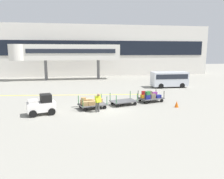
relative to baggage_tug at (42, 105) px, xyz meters
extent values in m
plane|color=gray|center=(4.76, 0.84, -0.75)|extent=(120.00, 120.00, 0.00)
cube|color=yellow|center=(0.92, 7.49, -0.75)|extent=(19.65, 2.49, 0.01)
cube|color=silver|center=(4.76, 26.84, 4.24)|extent=(50.52, 2.40, 9.98)
cube|color=black|center=(4.76, 25.59, 4.74)|extent=(48.00, 0.12, 2.80)
cube|color=silver|center=(2.01, 20.84, 3.94)|extent=(16.16, 2.20, 2.60)
cylinder|color=silver|center=(-6.67, 20.84, 3.94)|extent=(3.00, 3.00, 2.60)
cube|color=#1E232D|center=(2.01, 19.70, 4.14)|extent=(14.54, 0.08, 0.70)
cylinder|color=#59595B|center=(-2.43, 20.84, 0.94)|extent=(0.50, 0.50, 3.39)
cylinder|color=#59595B|center=(6.45, 20.84, 0.94)|extent=(0.50, 0.50, 3.39)
cube|color=white|center=(-0.03, -0.01, -0.12)|extent=(2.32, 1.63, 0.70)
cube|color=black|center=(0.32, 0.09, 0.53)|extent=(1.04, 1.17, 0.60)
cube|color=silver|center=(-0.59, -0.16, 0.35)|extent=(0.93, 1.09, 0.24)
cylinder|color=black|center=(-0.83, 0.31, -0.47)|extent=(0.59, 0.32, 0.56)
cylinder|color=black|center=(-0.55, -0.70, -0.47)|extent=(0.59, 0.32, 0.56)
cylinder|color=black|center=(0.48, 0.68, -0.47)|extent=(0.59, 0.32, 0.56)
cylinder|color=black|center=(0.77, -0.33, -0.47)|extent=(0.59, 0.32, 0.56)
cube|color=#4C4C4F|center=(4.01, 1.12, -0.39)|extent=(2.59, 1.97, 0.08)
cylinder|color=#237033|center=(2.82, 1.46, 0.00)|extent=(0.06, 0.06, 0.70)
cylinder|color=#237033|center=(3.17, 0.22, 0.00)|extent=(0.06, 0.06, 0.70)
cylinder|color=#237033|center=(4.86, 2.03, 0.00)|extent=(0.06, 0.06, 0.70)
cylinder|color=#237033|center=(5.20, 0.79, 0.00)|extent=(0.06, 0.06, 0.70)
cylinder|color=black|center=(3.02, 1.46, -0.59)|extent=(0.34, 0.18, 0.32)
cylinder|color=black|center=(3.34, 0.32, -0.59)|extent=(0.34, 0.18, 0.32)
cylinder|color=black|center=(4.68, 1.93, -0.59)|extent=(0.34, 0.18, 0.32)
cylinder|color=black|center=(5.00, 0.78, -0.59)|extent=(0.34, 0.18, 0.32)
cylinder|color=#333333|center=(2.57, 0.72, -0.41)|extent=(0.69, 0.24, 0.05)
cube|color=olive|center=(3.25, 1.20, -0.17)|extent=(0.57, 0.52, 0.37)
cube|color=#9E7A4C|center=(3.37, 0.66, -0.18)|extent=(0.45, 0.48, 0.34)
cube|color=tan|center=(3.68, 1.36, -0.15)|extent=(0.53, 0.49, 0.41)
cube|color=olive|center=(3.83, 0.76, -0.18)|extent=(0.65, 0.57, 0.34)
cube|color=olive|center=(4.15, 1.46, -0.19)|extent=(0.52, 0.56, 0.33)
cube|color=tan|center=(4.29, 0.91, -0.19)|extent=(0.48, 0.45, 0.32)
cube|color=#A87F4C|center=(4.63, 1.67, -0.17)|extent=(0.61, 0.56, 0.36)
cube|color=#A87F4C|center=(3.25, 1.20, 0.13)|extent=(0.43, 0.39, 0.22)
cube|color=#4C4C4F|center=(6.90, 1.93, -0.39)|extent=(2.59, 1.97, 0.08)
cylinder|color=#237033|center=(5.71, 2.27, 0.00)|extent=(0.06, 0.06, 0.70)
cylinder|color=#237033|center=(6.06, 1.03, 0.00)|extent=(0.06, 0.06, 0.70)
cylinder|color=#237033|center=(7.75, 2.84, 0.00)|extent=(0.06, 0.06, 0.70)
cylinder|color=#237033|center=(8.09, 1.60, 0.00)|extent=(0.06, 0.06, 0.70)
cylinder|color=black|center=(5.91, 2.27, -0.59)|extent=(0.34, 0.18, 0.32)
cylinder|color=black|center=(6.23, 1.13, -0.59)|extent=(0.34, 0.18, 0.32)
cylinder|color=black|center=(7.57, 2.74, -0.59)|extent=(0.34, 0.18, 0.32)
cylinder|color=black|center=(7.89, 1.59, -0.59)|extent=(0.34, 0.18, 0.32)
cylinder|color=#333333|center=(5.46, 1.53, -0.41)|extent=(0.69, 0.24, 0.05)
cube|color=#4C4C4F|center=(9.79, 2.74, -0.39)|extent=(2.59, 1.97, 0.08)
cylinder|color=black|center=(8.60, 3.08, 0.00)|extent=(0.06, 0.06, 0.70)
cylinder|color=black|center=(8.94, 1.84, 0.00)|extent=(0.06, 0.06, 0.70)
cylinder|color=black|center=(10.63, 3.65, 0.00)|extent=(0.06, 0.06, 0.70)
cylinder|color=black|center=(10.98, 2.41, 0.00)|extent=(0.06, 0.06, 0.70)
cylinder|color=black|center=(8.80, 3.08, -0.59)|extent=(0.34, 0.18, 0.32)
cylinder|color=black|center=(9.12, 1.94, -0.59)|extent=(0.34, 0.18, 0.32)
cylinder|color=black|center=(10.46, 3.55, -0.59)|extent=(0.34, 0.18, 0.32)
cylinder|color=black|center=(10.78, 2.40, -0.59)|extent=(0.34, 0.18, 0.32)
cylinder|color=#333333|center=(8.34, 2.34, -0.41)|extent=(0.69, 0.24, 0.05)
cube|color=orange|center=(9.06, 2.82, -0.19)|extent=(0.60, 0.46, 0.32)
cube|color=navy|center=(9.28, 2.24, -0.14)|extent=(0.55, 0.45, 0.42)
cube|color=orange|center=(9.74, 3.03, -0.17)|extent=(0.46, 0.36, 0.36)
cube|color=#726651|center=(9.89, 2.46, -0.14)|extent=(0.52, 0.38, 0.43)
cube|color=#8C338C|center=(10.32, 3.20, -0.12)|extent=(0.59, 0.39, 0.47)
cube|color=navy|center=(10.48, 2.59, -0.21)|extent=(0.65, 0.49, 0.29)
cube|color=red|center=(9.06, 2.82, 0.14)|extent=(0.36, 0.29, 0.35)
cube|color=#236B2D|center=(9.28, 2.24, 0.23)|extent=(0.50, 0.45, 0.33)
cube|color=#726651|center=(9.74, 3.03, 0.15)|extent=(0.46, 0.40, 0.27)
cylinder|color=#4C4C4C|center=(4.23, -0.02, -0.34)|extent=(0.16, 0.16, 0.82)
cylinder|color=#4C4C4C|center=(4.41, 0.06, -0.34)|extent=(0.16, 0.16, 0.82)
cube|color=#D1E51E|center=(4.36, -0.08, 0.33)|extent=(0.53, 0.54, 0.61)
sphere|color=#8C6647|center=(4.41, -0.19, 0.70)|extent=(0.22, 0.22, 0.22)
cube|color=silver|center=(15.15, 10.67, 0.39)|extent=(4.83, 1.97, 1.90)
cube|color=#1E232D|center=(15.15, 10.67, 0.79)|extent=(4.44, 2.00, 0.64)
cylinder|color=black|center=(13.65, 9.82, -0.41)|extent=(0.68, 0.25, 0.68)
cylinder|color=black|center=(16.63, 9.78, -0.41)|extent=(0.68, 0.25, 0.68)
cone|color=#EA590F|center=(11.35, 0.41, -0.48)|extent=(0.36, 0.36, 0.55)
camera|label=1|loc=(2.78, -16.85, 4.10)|focal=34.55mm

